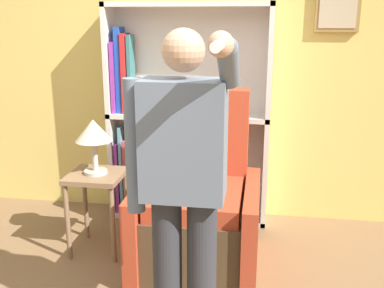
# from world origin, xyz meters

# --- Properties ---
(wall_back) EXTENTS (8.00, 0.11, 2.80)m
(wall_back) POSITION_xyz_m (0.01, 2.03, 1.40)
(wall_back) COLOR #E0C160
(wall_back) RESTS_ON ground_plane
(bookcase) EXTENTS (1.38, 0.28, 1.86)m
(bookcase) POSITION_xyz_m (-0.04, 1.88, 0.90)
(bookcase) COLOR silver
(bookcase) RESTS_ON ground_plane
(armchair) EXTENTS (0.86, 0.88, 1.24)m
(armchair) POSITION_xyz_m (0.30, 1.11, 0.38)
(armchair) COLOR #4C3823
(armchair) RESTS_ON ground_plane
(person_standing) EXTENTS (0.55, 0.78, 1.70)m
(person_standing) POSITION_xyz_m (0.36, 0.15, 0.96)
(person_standing) COLOR #2D2D33
(person_standing) RESTS_ON ground_plane
(side_table) EXTENTS (0.40, 0.40, 0.62)m
(side_table) POSITION_xyz_m (-0.48, 1.15, 0.50)
(side_table) COLOR #846647
(side_table) RESTS_ON ground_plane
(table_lamp) EXTENTS (0.27, 0.27, 0.41)m
(table_lamp) POSITION_xyz_m (-0.48, 1.15, 0.93)
(table_lamp) COLOR #B7B2A8
(table_lamp) RESTS_ON side_table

